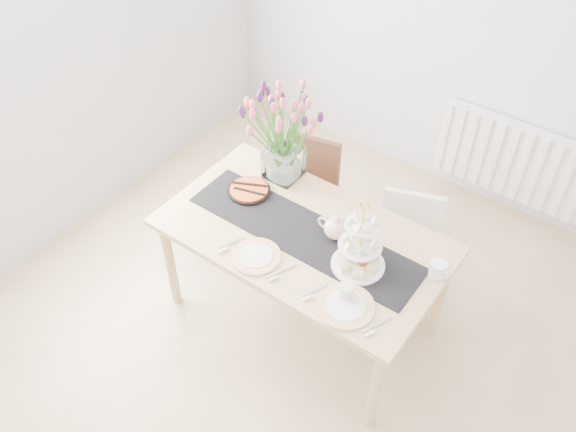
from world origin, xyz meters
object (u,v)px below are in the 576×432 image
Objects in this scene: radiator at (518,162)px; teapot at (336,228)px; cream_jug at (438,269)px; plate_left at (256,256)px; tart_tin at (249,191)px; mug_white at (346,292)px; tulip_vase at (283,122)px; dining_table at (303,243)px; cake_stand at (359,251)px; chair_brown at (307,185)px; plate_right at (345,306)px; chair_white at (406,242)px; mug_orange at (365,258)px.

teapot is at bearing -107.02° from radiator.
cream_jug is 0.96m from plate_left.
mug_white is (0.89, -0.33, 0.03)m from tart_tin.
tart_tin is 2.81× the size of mug_white.
tulip_vase reaches higher than teapot.
dining_table is 3.80× the size of cake_stand.
chair_brown is 0.64m from tart_tin.
cake_stand reaches higher than plate_right.
chair_white is 1.06m from plate_left.
plate_right is at bearing -95.60° from radiator.
mug_orange is at bearing -135.64° from cream_jug.
dining_table is 0.80m from chair_brown.
tart_tin is at bearing 120.05° from mug_orange.
tart_tin is 0.95m from mug_white.
teapot is at bearing 152.16° from cake_stand.
dining_table is at bearing -147.91° from cream_jug.
tart_tin is at bearing 168.87° from dining_table.
teapot is at bearing 107.09° from mug_orange.
mug_white is at bearing -135.32° from mug_orange.
cake_stand reaches higher than chair_brown.
chair_white is 8.33× the size of mug_orange.
mug_orange reaches higher than chair_white.
cream_jug is (0.57, 0.08, -0.02)m from teapot.
radiator is 1.18m from chair_white.
plate_right is at bearing -58.98° from chair_brown.
radiator is at bearing 69.24° from plate_left.
teapot is at bearing -25.01° from tulip_vase.
tulip_vase is at bearing 73.74° from tart_tin.
dining_table is at bearing -143.35° from chair_white.
tart_tin is 2.85× the size of mug_orange.
chair_white is 2.92× the size of tart_tin.
mug_white reaches higher than cream_jug.
tart_tin is 1.00m from plate_right.
cream_jug reaches higher than chair_brown.
chair_brown is 8.67× the size of cream_jug.
cream_jug is 0.51m from mug_white.
teapot reaches higher than plate_right.
radiator is at bearing 26.80° from mug_orange.
cream_jug is at bearing 5.16° from teapot.
chair_white is 8.20× the size of mug_white.
dining_table is 5.90× the size of plate_left.
plate_left is at bearing -138.95° from chair_white.
chair_white is 2.76× the size of plate_left.
radiator is 2.85× the size of cake_stand.
chair_brown is 1.33m from plate_right.
tulip_vase is 1.07m from mug_white.
tulip_vase reaches higher than tart_tin.
chair_white is at bearing 108.89° from mug_white.
dining_table is at bearing -69.30° from chair_brown.
teapot reaches higher than mug_orange.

